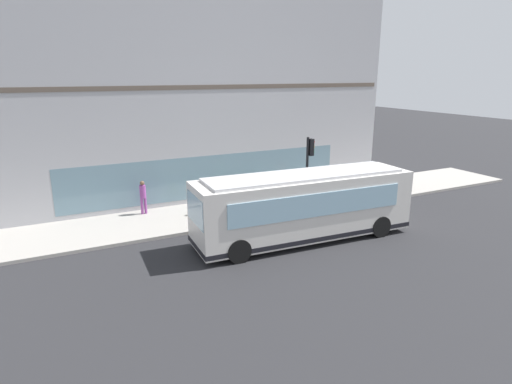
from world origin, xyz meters
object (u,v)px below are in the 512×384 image
city_bus_nearside (304,207)px  fire_hydrant (195,208)px  traffic_light_near_corner (309,159)px  pedestrian_by_light_pole (254,191)px  newspaper_vending_box (343,194)px  pedestrian_near_building_entrance (143,195)px

city_bus_nearside → fire_hydrant: size_ratio=13.72×
traffic_light_near_corner → fire_hydrant: traffic_light_near_corner is taller
city_bus_nearside → pedestrian_by_light_pole: bearing=1.7°
newspaper_vending_box → city_bus_nearside: bearing=125.9°
traffic_light_near_corner → newspaper_vending_box: size_ratio=4.34×
fire_hydrant → newspaper_vending_box: (-1.45, -8.42, 0.09)m
fire_hydrant → city_bus_nearside: bearing=-146.5°
traffic_light_near_corner → newspaper_vending_box: (0.11, -2.45, -2.27)m
traffic_light_near_corner → pedestrian_by_light_pole: 3.46m
city_bus_nearside → pedestrian_near_building_entrance: city_bus_nearside is taller
pedestrian_by_light_pole → city_bus_nearside: bearing=-178.3°
pedestrian_by_light_pole → newspaper_vending_box: bearing=-102.0°
pedestrian_by_light_pole → newspaper_vending_box: (-1.11, -5.19, -0.53)m
pedestrian_by_light_pole → newspaper_vending_box: 5.33m
city_bus_nearside → pedestrian_near_building_entrance: (6.49, 5.74, -0.37)m
traffic_light_near_corner → fire_hydrant: (1.55, 5.96, -2.36)m
fire_hydrant → pedestrian_near_building_entrance: size_ratio=0.42×
fire_hydrant → newspaper_vending_box: bearing=-99.7°
traffic_light_near_corner → pedestrian_near_building_entrance: bearing=70.5°
traffic_light_near_corner → city_bus_nearside: bearing=143.9°
fire_hydrant → pedestrian_near_building_entrance: bearing=59.5°
fire_hydrant → pedestrian_by_light_pole: bearing=-96.0°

